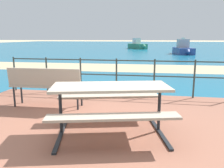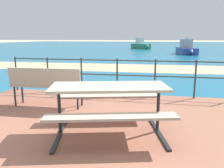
{
  "view_description": "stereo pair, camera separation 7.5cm",
  "coord_description": "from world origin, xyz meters",
  "px_view_note": "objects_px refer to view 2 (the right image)",
  "views": [
    {
      "loc": [
        0.91,
        -3.4,
        1.57
      ],
      "look_at": [
        0.09,
        1.29,
        0.59
      ],
      "focal_mm": 36.6,
      "sensor_mm": 36.0,
      "label": 1
    },
    {
      "loc": [
        0.99,
        -3.39,
        1.57
      ],
      "look_at": [
        0.09,
        1.29,
        0.59
      ],
      "focal_mm": 36.6,
      "sensor_mm": 36.0,
      "label": 2
    }
  ],
  "objects_px": {
    "picnic_table": "(109,97)",
    "boat_near": "(141,45)",
    "park_bench": "(46,83)",
    "boat_mid": "(186,42)",
    "boat_far": "(186,49)"
  },
  "relations": [
    {
      "from": "park_bench",
      "to": "boat_near",
      "type": "distance_m",
      "value": 27.71
    },
    {
      "from": "boat_near",
      "to": "picnic_table",
      "type": "bearing_deg",
      "value": -32.1
    },
    {
      "from": "picnic_table",
      "to": "park_bench",
      "type": "bearing_deg",
      "value": 132.2
    },
    {
      "from": "boat_near",
      "to": "boat_far",
      "type": "distance_m",
      "value": 10.65
    },
    {
      "from": "boat_near",
      "to": "boat_mid",
      "type": "xyz_separation_m",
      "value": [
        8.97,
        24.27,
        0.04
      ]
    },
    {
      "from": "picnic_table",
      "to": "park_bench",
      "type": "height_order",
      "value": "park_bench"
    },
    {
      "from": "picnic_table",
      "to": "boat_far",
      "type": "xyz_separation_m",
      "value": [
        3.52,
        19.36,
        -0.2
      ]
    },
    {
      "from": "boat_far",
      "to": "picnic_table",
      "type": "bearing_deg",
      "value": -16.94
    },
    {
      "from": "picnic_table",
      "to": "boat_near",
      "type": "bearing_deg",
      "value": 79.05
    },
    {
      "from": "park_bench",
      "to": "boat_far",
      "type": "relative_size",
      "value": 0.43
    },
    {
      "from": "park_bench",
      "to": "boat_mid",
      "type": "relative_size",
      "value": 0.33
    },
    {
      "from": "boat_mid",
      "to": "boat_far",
      "type": "bearing_deg",
      "value": 170.8
    },
    {
      "from": "boat_near",
      "to": "park_bench",
      "type": "bearing_deg",
      "value": -35.34
    },
    {
      "from": "picnic_table",
      "to": "boat_near",
      "type": "height_order",
      "value": "boat_near"
    },
    {
      "from": "boat_near",
      "to": "boat_mid",
      "type": "bearing_deg",
      "value": 124.78
    }
  ]
}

